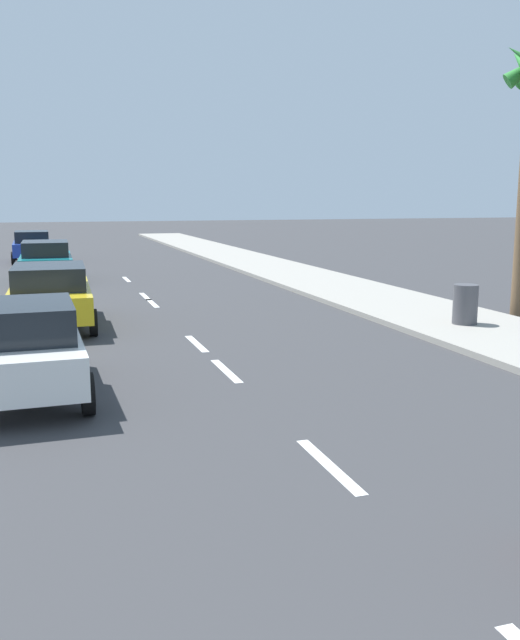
{
  "coord_description": "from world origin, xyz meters",
  "views": [
    {
      "loc": [
        -3.18,
        1.74,
        3.19
      ],
      "look_at": [
        0.39,
        12.81,
        1.1
      ],
      "focal_mm": 38.09,
      "sensor_mm": 36.0,
      "label": 1
    }
  ],
  "objects_px": {
    "parked_car_teal": "(46,260)",
    "trash_bin_far": "(465,304)",
    "parked_car_white": "(27,346)",
    "parked_car_blue": "(32,245)",
    "parked_car_yellow": "(50,294)"
  },
  "relations": [
    {
      "from": "parked_car_teal",
      "to": "trash_bin_far",
      "type": "bearing_deg",
      "value": -53.38
    },
    {
      "from": "parked_car_white",
      "to": "parked_car_blue",
      "type": "distance_m",
      "value": 25.17
    },
    {
      "from": "parked_car_yellow",
      "to": "parked_car_teal",
      "type": "xyz_separation_m",
      "value": [
        -0.0,
        10.01,
        -0.0
      ]
    },
    {
      "from": "parked_car_white",
      "to": "parked_car_teal",
      "type": "relative_size",
      "value": 0.86
    },
    {
      "from": "parked_car_teal",
      "to": "trash_bin_far",
      "type": "relative_size",
      "value": 4.69
    },
    {
      "from": "parked_car_white",
      "to": "trash_bin_far",
      "type": "bearing_deg",
      "value": 14.52
    },
    {
      "from": "parked_car_yellow",
      "to": "trash_bin_far",
      "type": "xyz_separation_m",
      "value": [
        9.7,
        -3.5,
        -0.22
      ]
    },
    {
      "from": "trash_bin_far",
      "to": "parked_car_blue",
      "type": "bearing_deg",
      "value": 114.68
    },
    {
      "from": "parked_car_blue",
      "to": "parked_car_white",
      "type": "bearing_deg",
      "value": -90.01
    },
    {
      "from": "parked_car_yellow",
      "to": "parked_car_blue",
      "type": "bearing_deg",
      "value": 93.48
    },
    {
      "from": "parked_car_white",
      "to": "parked_car_blue",
      "type": "bearing_deg",
      "value": 89.41
    },
    {
      "from": "trash_bin_far",
      "to": "parked_car_white",
      "type": "bearing_deg",
      "value": -164.6
    },
    {
      "from": "parked_car_white",
      "to": "trash_bin_far",
      "type": "distance_m",
      "value": 10.53
    },
    {
      "from": "parked_car_yellow",
      "to": "trash_bin_far",
      "type": "relative_size",
      "value": 4.76
    },
    {
      "from": "parked_car_white",
      "to": "parked_car_blue",
      "type": "height_order",
      "value": "same"
    }
  ]
}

